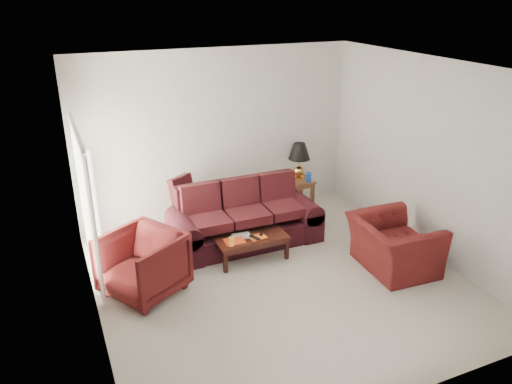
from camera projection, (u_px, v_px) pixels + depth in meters
floor at (280, 280)px, 7.19m from camera, size 5.00×5.00×0.00m
blinds at (85, 205)px, 6.99m from camera, size 0.10×2.00×2.16m
sofa at (245, 215)px, 8.05m from camera, size 2.44×1.09×0.99m
throw_pillow at (182, 190)px, 8.34m from camera, size 0.51×0.43×0.47m
end_table at (296, 194)px, 9.42m from camera, size 0.56×0.56×0.59m
table_lamp at (299, 161)px, 9.25m from camera, size 0.50×0.50×0.68m
clock at (291, 180)px, 9.07m from camera, size 0.15×0.07×0.14m
blue_canister at (308, 177)px, 9.16m from camera, size 0.12×0.12×0.17m
picture_frame at (284, 173)px, 9.41m from camera, size 0.15×0.17×0.05m
floor_lamp at (89, 199)px, 7.90m from camera, size 0.29×0.29×1.60m
armchair_left at (143, 264)px, 6.73m from camera, size 1.33×1.32×0.89m
armchair_right at (393, 245)px, 7.36m from camera, size 1.10×1.25×0.77m
coffee_table at (251, 247)px, 7.69m from camera, size 1.21×0.85×0.39m
magazine_red at (235, 241)px, 7.45m from camera, size 0.30×0.23×0.02m
magazine_white at (241, 236)px, 7.61m from camera, size 0.30×0.23×0.02m
magazine_orange at (258, 237)px, 7.58m from camera, size 0.27×0.21×0.01m
remote_a at (255, 237)px, 7.52m from camera, size 0.12×0.19×0.02m
remote_b at (262, 233)px, 7.66m from camera, size 0.12×0.15×0.02m
yellow_glass at (231, 242)px, 7.32m from camera, size 0.09×0.09×0.13m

